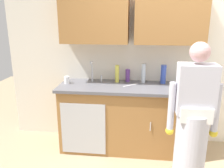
% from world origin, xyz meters
% --- Properties ---
extents(kitchen_wall_with_uppers, '(4.80, 0.44, 2.70)m').
position_xyz_m(kitchen_wall_with_uppers, '(-0.14, 0.99, 1.48)').
color(kitchen_wall_with_uppers, silver).
rests_on(kitchen_wall_with_uppers, ground).
extents(counter_cabinet, '(1.90, 0.62, 0.90)m').
position_xyz_m(counter_cabinet, '(-0.55, 0.70, 0.45)').
color(counter_cabinet, '#9E6B38').
rests_on(counter_cabinet, ground).
extents(countertop, '(1.96, 0.66, 0.04)m').
position_xyz_m(countertop, '(-0.55, 0.70, 0.92)').
color(countertop, '#595960').
rests_on(countertop, counter_cabinet).
extents(sink, '(0.50, 0.36, 0.35)m').
position_xyz_m(sink, '(-1.06, 0.71, 0.93)').
color(sink, '#B7BABF').
rests_on(sink, counter_cabinet).
extents(person_at_sink, '(0.55, 0.34, 1.62)m').
position_xyz_m(person_at_sink, '(0.15, -0.03, 0.69)').
color(person_at_sink, white).
rests_on(person_at_sink, ground).
extents(bottle_dish_liquid, '(0.06, 0.06, 0.25)m').
position_xyz_m(bottle_dish_liquid, '(-0.74, 0.87, 1.06)').
color(bottle_dish_liquid, '#D8D14C').
rests_on(bottle_dish_liquid, countertop).
extents(bottle_cleaner_spray, '(0.06, 0.06, 0.18)m').
position_xyz_m(bottle_cleaner_spray, '(-0.59, 0.93, 1.03)').
color(bottle_cleaner_spray, '#66388C').
rests_on(bottle_cleaner_spray, countertop).
extents(bottle_water_short, '(0.06, 0.06, 0.27)m').
position_xyz_m(bottle_water_short, '(-0.37, 0.88, 1.08)').
color(bottle_water_short, silver).
rests_on(bottle_water_short, countertop).
extents(bottle_water_tall, '(0.07, 0.07, 0.23)m').
position_xyz_m(bottle_water_tall, '(0.27, 0.93, 1.05)').
color(bottle_water_tall, silver).
rests_on(bottle_water_tall, countertop).
extents(bottle_soap, '(0.08, 0.08, 0.26)m').
position_xyz_m(bottle_soap, '(-0.09, 0.88, 1.07)').
color(bottle_soap, '#334CB2').
rests_on(bottle_soap, countertop).
extents(cup_by_sink, '(0.08, 0.08, 0.10)m').
position_xyz_m(cup_by_sink, '(-1.44, 0.72, 0.99)').
color(cup_by_sink, white).
rests_on(cup_by_sink, countertop).
extents(knife_on_counter, '(0.20, 0.17, 0.01)m').
position_xyz_m(knife_on_counter, '(-0.54, 0.71, 0.94)').
color(knife_on_counter, silver).
rests_on(knife_on_counter, countertop).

